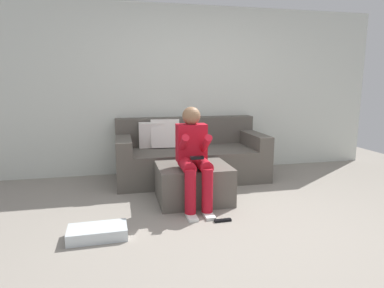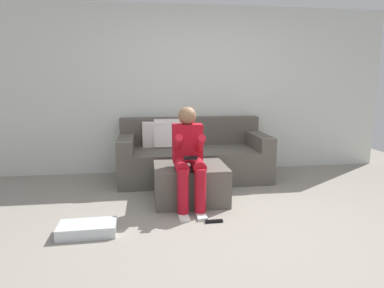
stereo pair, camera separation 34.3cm
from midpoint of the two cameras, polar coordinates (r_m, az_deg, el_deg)
The scene contains 7 objects.
ground_plane at distance 3.18m, azimuth 5.97°, elevation -14.93°, with size 7.84×7.84×0.00m, color gray.
wall_back at distance 5.16m, azimuth -2.22°, elevation 9.19°, with size 6.03×0.10×2.49m, color silver.
couch_sectional at distance 4.79m, azimuth -2.57°, elevation -2.06°, with size 2.08×0.97×0.85m.
ottoman at distance 3.88m, azimuth -2.32°, elevation -6.75°, with size 0.82×0.68×0.43m, color #59544C.
person_seated at distance 3.57m, azimuth -2.42°, elevation -1.86°, with size 0.33×0.63×1.11m.
storage_bin at distance 3.20m, azimuth -19.01°, elevation -14.24°, with size 0.51×0.28×0.10m, color silver.
remote_near_ottoman at distance 3.38m, azimuth 2.35°, elevation -13.05°, with size 0.17×0.05×0.02m, color black.
Camera 1 is at (-1.11, -2.68, 1.36)m, focal length 30.99 mm.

